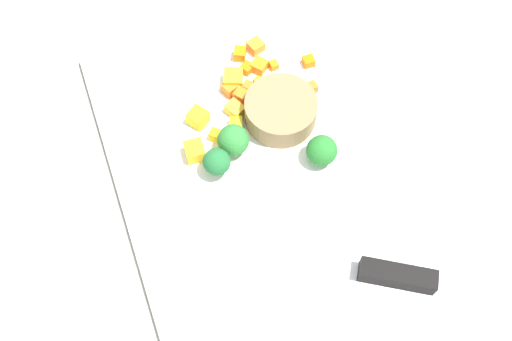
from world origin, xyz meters
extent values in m
plane|color=gray|center=(0.00, 0.00, 0.00)|extent=(4.00, 4.00, 0.00)
cube|color=white|center=(0.00, 0.00, 0.01)|extent=(0.46, 0.31, 0.01)
cylinder|color=olive|center=(-0.06, 0.05, 0.03)|extent=(0.08, 0.08, 0.03)
cube|color=silver|center=(0.06, -0.08, 0.01)|extent=(0.11, 0.15, 0.00)
cube|color=black|center=(0.16, 0.09, 0.02)|extent=(0.06, 0.08, 0.02)
cube|color=orange|center=(-0.12, 0.11, 0.02)|extent=(0.01, 0.01, 0.01)
cube|color=orange|center=(-0.11, 0.05, 0.02)|extent=(0.02, 0.01, 0.01)
cube|color=orange|center=(-0.12, 0.01, 0.02)|extent=(0.02, 0.02, 0.01)
cube|color=orange|center=(-0.13, 0.07, 0.02)|extent=(0.01, 0.01, 0.01)
cube|color=orange|center=(-0.10, 0.02, 0.02)|extent=(0.02, 0.02, 0.02)
cube|color=orange|center=(-0.14, 0.05, 0.02)|extent=(0.02, 0.02, 0.01)
cube|color=orange|center=(-0.11, 0.03, 0.02)|extent=(0.02, 0.02, 0.01)
cube|color=orange|center=(-0.14, 0.04, 0.02)|extent=(0.02, 0.02, 0.01)
cube|color=orange|center=(-0.17, 0.06, 0.02)|extent=(0.02, 0.02, 0.01)
cube|color=orange|center=(-0.16, 0.04, 0.02)|extent=(0.02, 0.02, 0.01)
cube|color=orange|center=(-0.08, 0.10, 0.02)|extent=(0.01, 0.01, 0.01)
cube|color=yellow|center=(-0.13, 0.02, 0.02)|extent=(0.03, 0.03, 0.02)
cube|color=yellow|center=(-0.09, 0.01, 0.02)|extent=(0.03, 0.02, 0.01)
cube|color=yellow|center=(-0.05, -0.06, 0.02)|extent=(0.02, 0.02, 0.02)
cube|color=yellow|center=(-0.06, -0.03, 0.02)|extent=(0.02, 0.02, 0.01)
cube|color=yellow|center=(-0.09, -0.04, 0.02)|extent=(0.03, 0.03, 0.02)
cube|color=yellow|center=(-0.07, 0.00, 0.02)|extent=(0.02, 0.02, 0.01)
cylinder|color=#91B763|center=(-0.02, -0.04, 0.02)|extent=(0.01, 0.01, 0.01)
sphere|color=#226933|center=(-0.02, -0.04, 0.04)|extent=(0.03, 0.03, 0.03)
cylinder|color=#8EB454|center=(-0.04, -0.01, 0.02)|extent=(0.01, 0.01, 0.01)
sphere|color=#2F7C34|center=(-0.04, -0.01, 0.03)|extent=(0.04, 0.04, 0.04)
cylinder|color=#97AE69|center=(0.01, 0.08, 0.02)|extent=(0.01, 0.01, 0.01)
sphere|color=#26752B|center=(0.01, 0.08, 0.03)|extent=(0.04, 0.04, 0.04)
camera|label=1|loc=(0.28, -0.10, 0.62)|focal=41.92mm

